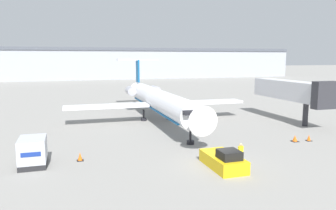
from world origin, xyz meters
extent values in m
plane|color=gray|center=(0.00, 0.00, 0.00)|extent=(600.00, 600.00, 0.00)
cube|color=#9EA3AD|center=(0.00, 120.00, 5.97)|extent=(180.00, 16.00, 11.93)
cube|color=#4C515B|center=(0.00, 120.00, 12.53)|extent=(180.00, 16.80, 1.20)
cylinder|color=white|center=(0.17, 19.56, 3.09)|extent=(3.27, 26.40, 2.97)
cone|color=white|center=(0.01, 5.19, 3.09)|extent=(3.00, 2.41, 2.97)
cube|color=black|center=(0.02, 6.14, 3.61)|extent=(2.53, 0.73, 0.44)
cone|color=white|center=(0.34, 34.38, 3.09)|extent=(2.71, 3.30, 2.67)
cube|color=#0C5999|center=(0.17, 19.56, 2.13)|extent=(2.94, 23.76, 0.20)
cube|color=white|center=(7.43, 20.80, 2.43)|extent=(11.55, 2.83, 0.36)
cube|color=white|center=(-7.05, 20.96, 2.43)|extent=(11.55, 2.83, 0.36)
cylinder|color=#ADADB7|center=(2.43, 30.61, 3.47)|extent=(1.46, 3.08, 1.43)
cylinder|color=#ADADB7|center=(-1.83, 30.66, 3.47)|extent=(1.46, 3.08, 1.43)
cube|color=#0C5999|center=(0.35, 35.03, 6.61)|extent=(0.26, 2.20, 4.06)
cube|color=white|center=(0.35, 35.03, 8.64)|extent=(7.33, 1.88, 0.20)
cylinder|color=black|center=(0.04, 7.38, 0.80)|extent=(0.24, 0.24, 1.61)
cylinder|color=black|center=(0.04, 7.38, 0.20)|extent=(0.80, 0.80, 0.40)
cylinder|color=black|center=(-1.73, 21.50, 0.80)|extent=(0.24, 0.24, 1.61)
cylinder|color=black|center=(-1.73, 21.50, 0.20)|extent=(0.80, 0.80, 0.40)
cylinder|color=black|center=(2.13, 21.46, 0.80)|extent=(0.24, 0.24, 1.61)
cylinder|color=black|center=(2.13, 21.46, 0.20)|extent=(0.80, 0.80, 0.40)
cube|color=yellow|center=(-0.04, -0.33, 0.53)|extent=(2.30, 4.74, 1.05)
cube|color=black|center=(-0.04, -1.38, 1.40)|extent=(1.61, 1.71, 0.70)
cube|color=black|center=(-0.04, 1.94, 0.37)|extent=(2.07, 0.30, 0.63)
cube|color=#232326|center=(-15.13, 4.85, 0.23)|extent=(2.15, 3.16, 0.45)
cube|color=#B7BCC6|center=(-15.13, 4.85, 1.42)|extent=(2.15, 3.16, 1.94)
cube|color=navy|center=(-15.13, 3.25, 1.42)|extent=(1.51, 0.04, 0.36)
cube|color=#232838|center=(1.82, 0.08, 0.44)|extent=(0.32, 0.20, 0.88)
cube|color=yellow|center=(1.82, 0.08, 1.22)|extent=(0.40, 0.24, 0.69)
sphere|color=tan|center=(1.82, 0.08, 1.70)|extent=(0.26, 0.26, 0.26)
cube|color=#232838|center=(6.89, 18.52, 0.39)|extent=(0.32, 0.20, 0.78)
cube|color=orange|center=(6.89, 18.52, 1.09)|extent=(0.40, 0.24, 0.62)
sphere|color=tan|center=(6.89, 18.52, 1.51)|extent=(0.23, 0.23, 0.23)
cube|color=black|center=(-11.30, 5.05, 0.02)|extent=(0.59, 0.59, 0.04)
cone|color=orange|center=(-11.30, 5.05, 0.40)|extent=(0.42, 0.42, 0.71)
cube|color=black|center=(11.30, 5.03, 0.02)|extent=(0.72, 0.72, 0.04)
cone|color=orange|center=(11.30, 5.03, 0.37)|extent=(0.52, 0.52, 0.66)
cube|color=black|center=(12.94, 4.80, 0.02)|extent=(0.55, 0.55, 0.04)
cone|color=orange|center=(12.94, 4.80, 0.37)|extent=(0.39, 0.39, 0.66)
cylinder|color=#2D2D33|center=(17.99, 11.50, 1.60)|extent=(0.70, 0.70, 3.20)
cube|color=silver|center=(17.99, 15.43, 4.50)|extent=(2.60, 13.12, 2.60)
cube|color=#2D2D33|center=(17.99, 8.28, 4.50)|extent=(3.20, 1.20, 3.38)
camera|label=1|loc=(-12.16, -23.97, 9.05)|focal=35.00mm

